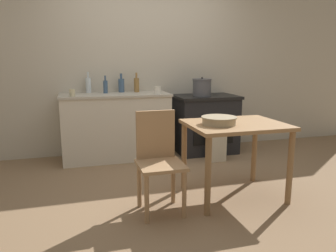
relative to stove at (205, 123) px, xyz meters
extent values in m
plane|color=#896B4C|center=(-0.80, -1.23, -0.42)|extent=(14.00, 14.00, 0.00)
cube|color=beige|center=(-0.80, 0.36, 0.85)|extent=(8.00, 0.07, 2.55)
cube|color=beige|center=(-1.32, 0.02, 0.01)|extent=(1.44, 0.59, 0.87)
cube|color=#B6AD9C|center=(-1.32, 0.02, 0.46)|extent=(1.47, 0.62, 0.03)
cube|color=black|center=(0.00, 0.00, -0.02)|extent=(0.86, 0.64, 0.81)
cube|color=black|center=(0.00, 0.00, 0.40)|extent=(0.90, 0.68, 0.04)
cube|color=black|center=(0.00, -0.32, -0.07)|extent=(0.60, 0.01, 0.34)
cube|color=#997047|center=(-0.36, -1.63, 0.31)|extent=(0.93, 0.74, 0.03)
cylinder|color=olive|center=(-0.77, -1.95, -0.07)|extent=(0.06, 0.06, 0.72)
cylinder|color=olive|center=(0.06, -1.95, -0.07)|extent=(0.06, 0.06, 0.72)
cylinder|color=olive|center=(-0.77, -1.31, -0.07)|extent=(0.06, 0.06, 0.72)
cylinder|color=olive|center=(0.06, -1.31, -0.07)|extent=(0.06, 0.06, 0.72)
cube|color=#A87F56|center=(-1.15, -1.78, 0.02)|extent=(0.40, 0.40, 0.03)
cube|color=#A87F56|center=(-1.15, -1.59, 0.26)|extent=(0.36, 0.03, 0.44)
cylinder|color=#A87F56|center=(-1.32, -1.94, -0.21)|extent=(0.04, 0.04, 0.43)
cylinder|color=#A87F56|center=(-0.99, -1.94, -0.21)|extent=(0.04, 0.04, 0.43)
cylinder|color=#A87F56|center=(-1.32, -1.61, -0.21)|extent=(0.04, 0.04, 0.43)
cylinder|color=#A87F56|center=(-0.99, -1.61, -0.21)|extent=(0.04, 0.04, 0.43)
cube|color=beige|center=(-0.02, -0.49, -0.22)|extent=(0.22, 0.15, 0.41)
cylinder|color=#4C4C51|center=(-0.09, -0.08, 0.53)|extent=(0.26, 0.26, 0.23)
cylinder|color=#4C4C51|center=(-0.09, -0.08, 0.66)|extent=(0.27, 0.27, 0.02)
sphere|color=black|center=(-0.09, -0.08, 0.68)|extent=(0.02, 0.02, 0.02)
cylinder|color=tan|center=(-0.54, -1.65, 0.37)|extent=(0.32, 0.32, 0.08)
cylinder|color=tan|center=(-0.54, -1.65, 0.40)|extent=(0.34, 0.34, 0.01)
cylinder|color=#3D5675|center=(-1.43, 0.13, 0.57)|extent=(0.06, 0.06, 0.17)
cylinder|color=#3D5675|center=(-1.43, 0.13, 0.69)|extent=(0.02, 0.02, 0.07)
cylinder|color=olive|center=(-0.99, 0.18, 0.58)|extent=(0.07, 0.07, 0.20)
cylinder|color=olive|center=(-0.99, 0.18, 0.72)|extent=(0.03, 0.03, 0.08)
cylinder|color=silver|center=(-1.65, 0.24, 0.58)|extent=(0.07, 0.07, 0.21)
cylinder|color=silver|center=(-1.65, 0.24, 0.73)|extent=(0.03, 0.03, 0.08)
cylinder|color=#3D5675|center=(-1.20, 0.21, 0.57)|extent=(0.08, 0.08, 0.19)
cylinder|color=#3D5675|center=(-1.20, 0.21, 0.71)|extent=(0.03, 0.03, 0.07)
cylinder|color=beige|center=(-1.87, -0.17, 0.53)|extent=(0.07, 0.07, 0.09)
cylinder|color=silver|center=(-0.77, -0.17, 0.53)|extent=(0.08, 0.08, 0.10)
camera|label=1|loc=(-1.85, -4.44, 0.93)|focal=35.00mm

